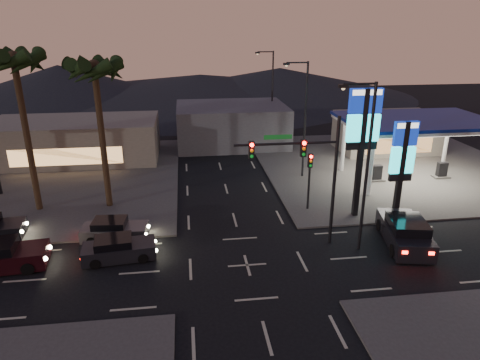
{
  "coord_description": "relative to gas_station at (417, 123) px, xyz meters",
  "views": [
    {
      "loc": [
        -3.13,
        -20.85,
        12.9
      ],
      "look_at": [
        0.35,
        5.86,
        3.0
      ],
      "focal_mm": 32.0,
      "sensor_mm": 36.0,
      "label": 1
    }
  ],
  "objects": [
    {
      "name": "car_lane_a_front",
      "position": [
        -23.3,
        -10.33,
        -4.44
      ],
      "size": [
        4.36,
        2.16,
        1.38
      ],
      "color": "black",
      "rests_on": "ground"
    },
    {
      "name": "gas_station",
      "position": [
        0.0,
        0.0,
        0.0
      ],
      "size": [
        12.2,
        8.2,
        5.47
      ],
      "color": "silver",
      "rests_on": "ground"
    },
    {
      "name": "streetlight_near",
      "position": [
        -9.21,
        -11.0,
        0.64
      ],
      "size": [
        2.14,
        0.25,
        10.0
      ],
      "color": "black",
      "rests_on": "ground"
    },
    {
      "name": "pylon_sign_tall",
      "position": [
        -7.5,
        -6.5,
        1.31
      ],
      "size": [
        2.2,
        0.35,
        9.0
      ],
      "color": "black",
      "rests_on": "ground"
    },
    {
      "name": "building_far_mid",
      "position": [
        -14.0,
        14.0,
        -2.88
      ],
      "size": [
        12.0,
        9.0,
        4.4
      ],
      "primitive_type": "cube",
      "color": "#4C4C51",
      "rests_on": "ground"
    },
    {
      "name": "hill_left",
      "position": [
        -41.0,
        48.0,
        -2.08
      ],
      "size": [
        40.0,
        40.0,
        6.0
      ],
      "primitive_type": "cone",
      "color": "black",
      "rests_on": "ground"
    },
    {
      "name": "hill_right",
      "position": [
        -1.0,
        48.0,
        -2.58
      ],
      "size": [
        50.0,
        50.0,
        5.0
      ],
      "primitive_type": "cone",
      "color": "black",
      "rests_on": "ground"
    },
    {
      "name": "pylon_sign_short",
      "position": [
        -5.0,
        -7.5,
        -0.42
      ],
      "size": [
        1.6,
        0.35,
        7.0
      ],
      "color": "black",
      "rests_on": "ground"
    },
    {
      "name": "convenience_store",
      "position": [
        2.0,
        9.0,
        -3.08
      ],
      "size": [
        10.0,
        6.0,
        4.0
      ],
      "primitive_type": "cube",
      "color": "#726B5B",
      "rests_on": "ground"
    },
    {
      "name": "streetlight_mid",
      "position": [
        -9.21,
        2.0,
        0.64
      ],
      "size": [
        2.14,
        0.25,
        10.0
      ],
      "color": "black",
      "rests_on": "ground"
    },
    {
      "name": "pedestal_signal",
      "position": [
        -10.5,
        -5.02,
        -2.16
      ],
      "size": [
        0.32,
        0.39,
        4.3
      ],
      "color": "black",
      "rests_on": "ground"
    },
    {
      "name": "car_lane_b_front",
      "position": [
        -23.9,
        -7.8,
        -4.45
      ],
      "size": [
        4.25,
        2.03,
        1.35
      ],
      "color": "#505052",
      "rests_on": "ground"
    },
    {
      "name": "streetlight_far",
      "position": [
        -9.21,
        16.0,
        0.64
      ],
      "size": [
        2.14,
        0.25,
        10.0
      ],
      "color": "black",
      "rests_on": "ground"
    },
    {
      "name": "suv_station",
      "position": [
        -6.02,
        -10.79,
        -4.25
      ],
      "size": [
        3.26,
        5.67,
        1.79
      ],
      "color": "black",
      "rests_on": "ground"
    },
    {
      "name": "palm_b",
      "position": [
        -30.0,
        -2.5,
        4.89
      ],
      "size": [
        4.41,
        4.41,
        11.46
      ],
      "color": "black",
      "rests_on": "ground"
    },
    {
      "name": "corner_lot_nw",
      "position": [
        -32.0,
        4.0,
        -5.02
      ],
      "size": [
        24.0,
        24.0,
        0.12
      ],
      "primitive_type": "cube",
      "color": "#47443F",
      "rests_on": "ground"
    },
    {
      "name": "hill_center",
      "position": [
        -16.0,
        48.0,
        -3.08
      ],
      "size": [
        60.0,
        60.0,
        4.0
      ],
      "primitive_type": "cone",
      "color": "black",
      "rests_on": "ground"
    },
    {
      "name": "building_far_west",
      "position": [
        -30.0,
        10.0,
        -3.08
      ],
      "size": [
        16.0,
        8.0,
        4.0
      ],
      "primitive_type": "cube",
      "color": "#726B5B",
      "rests_on": "ground"
    },
    {
      "name": "traffic_signal_mast",
      "position": [
        -12.24,
        -10.01,
        0.15
      ],
      "size": [
        6.1,
        0.39,
        8.0
      ],
      "color": "black",
      "rests_on": "ground"
    },
    {
      "name": "ground",
      "position": [
        -16.0,
        -12.0,
        -5.08
      ],
      "size": [
        140.0,
        140.0,
        0.0
      ],
      "primitive_type": "plane",
      "color": "black",
      "rests_on": "ground"
    },
    {
      "name": "palm_a",
      "position": [
        -25.0,
        -2.5,
        4.35
      ],
      "size": [
        4.41,
        4.41,
        10.86
      ],
      "color": "black",
      "rests_on": "ground"
    },
    {
      "name": "corner_lot_ne",
      "position": [
        0.0,
        4.0,
        -5.02
      ],
      "size": [
        24.0,
        24.0,
        0.12
      ],
      "primitive_type": "cube",
      "color": "#47443F",
      "rests_on": "ground"
    }
  ]
}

